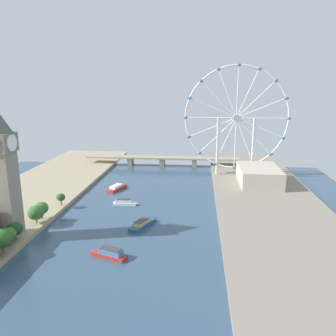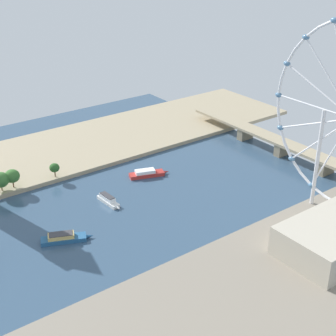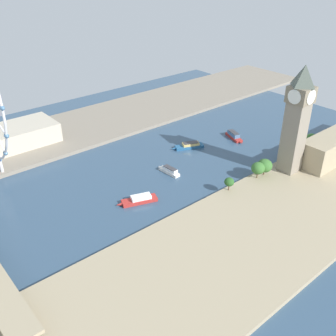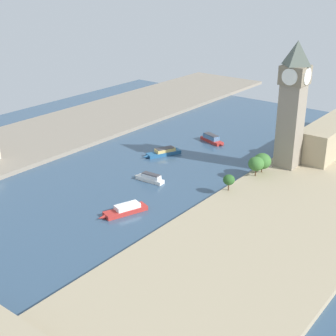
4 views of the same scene
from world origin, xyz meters
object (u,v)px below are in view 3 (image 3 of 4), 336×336
object	(u,v)px
tour_boat_0	(234,136)
tour_boat_2	(189,146)
riverside_hall	(22,134)
clock_tower	(297,119)
tour_boat_3	(139,200)
tour_boat_1	(169,171)

from	to	relation	value
tour_boat_0	tour_boat_2	world-z (taller)	tour_boat_0
riverside_hall	tour_boat_2	world-z (taller)	riverside_hall
clock_tower	tour_boat_3	distance (m)	128.77
clock_tower	tour_boat_1	world-z (taller)	clock_tower
tour_boat_2	tour_boat_0	bearing A→B (deg)	-170.71
tour_boat_1	tour_boat_2	world-z (taller)	tour_boat_1
tour_boat_0	tour_boat_2	size ratio (longest dim) A/B	0.87
tour_boat_2	tour_boat_1	bearing A→B (deg)	51.83
riverside_hall	tour_boat_2	bearing A→B (deg)	-132.05
tour_boat_0	tour_boat_3	size ratio (longest dim) A/B	0.87
tour_boat_2	tour_boat_3	size ratio (longest dim) A/B	1.01
riverside_hall	tour_boat_1	distance (m)	139.67
clock_tower	riverside_hall	bearing A→B (deg)	37.32
clock_tower	tour_boat_2	distance (m)	97.85
clock_tower	tour_boat_0	size ratio (longest dim) A/B	3.25
tour_boat_0	riverside_hall	bearing A→B (deg)	-106.22
tour_boat_3	clock_tower	bearing A→B (deg)	178.93
tour_boat_3	tour_boat_1	bearing A→B (deg)	-137.97
clock_tower	tour_boat_1	xyz separation A→B (m)	(60.21, 71.06, -43.66)
clock_tower	tour_boat_0	distance (m)	84.74
clock_tower	riverside_hall	world-z (taller)	clock_tower
clock_tower	tour_boat_3	size ratio (longest dim) A/B	2.84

